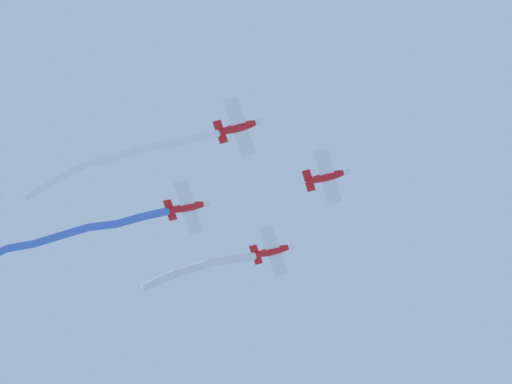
{
  "coord_description": "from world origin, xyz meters",
  "views": [
    {
      "loc": [
        2.05,
        39.64,
        2.43
      ],
      "look_at": [
        2.84,
        -0.23,
        70.46
      ],
      "focal_mm": 52.77,
      "sensor_mm": 36.0,
      "label": 1
    }
  ],
  "objects_px": {
    "airplane_left_wing": "(273,251)",
    "airplane_slot": "(188,207)",
    "airplane_lead": "(327,176)",
    "airplane_right_wing": "(239,127)"
  },
  "relations": [
    {
      "from": "airplane_lead",
      "to": "airplane_left_wing",
      "type": "distance_m",
      "value": 10.65
    },
    {
      "from": "airplane_left_wing",
      "to": "airplane_lead",
      "type": "bearing_deg",
      "value": -42.14
    },
    {
      "from": "airplane_lead",
      "to": "airplane_left_wing",
      "type": "xyz_separation_m",
      "value": [
        5.7,
        -8.99,
        -0.4
      ]
    },
    {
      "from": "airplane_lead",
      "to": "airplane_slot",
      "type": "xyz_separation_m",
      "value": [
        14.69,
        -3.3,
        -0.2
      ]
    },
    {
      "from": "airplane_left_wing",
      "to": "airplane_right_wing",
      "type": "bearing_deg",
      "value": -87.15
    },
    {
      "from": "airplane_right_wing",
      "to": "airplane_slot",
      "type": "xyz_separation_m",
      "value": [
        5.7,
        -9.0,
        -0.5
      ]
    },
    {
      "from": "airplane_right_wing",
      "to": "airplane_slot",
      "type": "distance_m",
      "value": 10.66
    },
    {
      "from": "airplane_left_wing",
      "to": "airplane_right_wing",
      "type": "xyz_separation_m",
      "value": [
        3.3,
        14.69,
        0.7
      ]
    },
    {
      "from": "airplane_lead",
      "to": "airplane_right_wing",
      "type": "distance_m",
      "value": 10.65
    },
    {
      "from": "airplane_left_wing",
      "to": "airplane_slot",
      "type": "relative_size",
      "value": 1.0
    }
  ]
}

